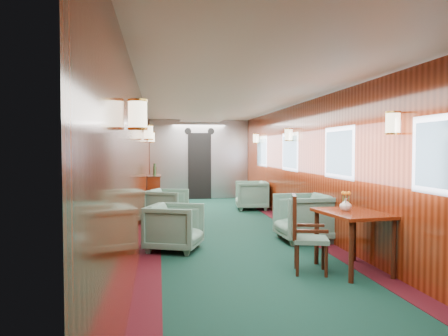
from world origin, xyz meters
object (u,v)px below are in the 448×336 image
at_px(armchair_left_near, 175,227).
at_px(armchair_left_far, 167,206).
at_px(armchair_right_far, 251,195).
at_px(side_chair, 303,231).
at_px(credenza, 154,193).
at_px(armchair_right_near, 304,217).
at_px(dining_table, 353,221).

xyz_separation_m(armchair_left_near, armchair_left_far, (-0.06, 2.55, -0.00)).
bearing_deg(armchair_right_far, armchair_left_far, -46.59).
xyz_separation_m(side_chair, armchair_right_far, (0.55, 5.56, -0.16)).
bearing_deg(side_chair, armchair_left_far, 126.48).
relative_size(credenza, armchair_right_far, 1.48).
bearing_deg(armchair_right_far, armchair_right_near, 7.21).
distance_m(side_chair, armchair_right_near, 1.87).
relative_size(credenza, armchair_left_far, 1.54).
bearing_deg(side_chair, dining_table, 12.21).
height_order(credenza, armchair_left_far, credenza).
xyz_separation_m(armchair_right_near, armchair_right_far, (-0.06, 3.80, -0.03)).
xyz_separation_m(credenza, armchair_right_far, (2.40, 0.09, -0.10)).
height_order(side_chair, armchair_right_near, side_chair).
bearing_deg(dining_table, credenza, 107.87).
bearing_deg(side_chair, armchair_right_near, 85.56).
bearing_deg(armchair_right_near, armchair_left_far, -137.30).
height_order(credenza, armchair_right_near, credenza).
distance_m(side_chair, credenza, 5.78).
distance_m(armchair_left_far, armchair_right_far, 2.66).
relative_size(armchair_left_near, armchair_right_far, 0.97).
height_order(side_chair, armchair_left_far, side_chair).
height_order(side_chair, armchair_right_far, side_chair).
bearing_deg(armchair_left_near, credenza, 24.79).
distance_m(armchair_left_far, armchair_right_near, 3.10).
bearing_deg(credenza, armchair_right_far, 2.14).
height_order(armchair_right_near, armchair_right_far, armchair_right_near).
relative_size(dining_table, armchair_left_near, 1.38).
bearing_deg(armchair_right_far, credenza, -81.58).
bearing_deg(armchair_right_near, side_chair, -21.49).
bearing_deg(dining_table, side_chair, 171.02).
bearing_deg(credenza, armchair_left_far, -79.59).
height_order(credenza, armchair_right_far, credenza).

